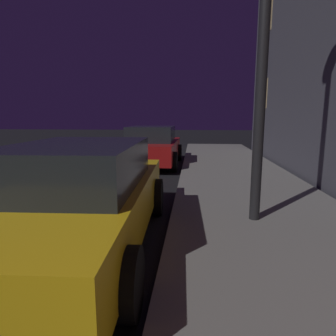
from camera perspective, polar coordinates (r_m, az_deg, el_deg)
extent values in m
cube|color=gold|center=(4.16, -16.71, -7.27)|extent=(1.95, 4.59, 0.64)
cube|color=#1E2328|center=(4.03, -17.10, 0.65)|extent=(1.66, 2.45, 0.56)
cylinder|color=black|center=(5.80, -20.40, -5.06)|extent=(0.24, 0.67, 0.66)
cylinder|color=black|center=(5.36, -2.32, -5.65)|extent=(0.24, 0.67, 0.66)
cylinder|color=black|center=(2.78, -7.92, -21.37)|extent=(0.24, 0.67, 0.66)
cube|color=maroon|center=(10.78, -3.07, 3.56)|extent=(1.82, 4.10, 0.64)
cube|color=#1E2328|center=(10.57, -3.23, 6.59)|extent=(1.58, 1.93, 0.56)
cylinder|color=black|center=(12.20, -6.32, 3.14)|extent=(0.23, 0.66, 0.66)
cylinder|color=black|center=(11.96, 2.11, 3.05)|extent=(0.23, 0.66, 0.66)
cylinder|color=black|center=(9.76, -9.39, 1.35)|extent=(0.23, 0.66, 0.66)
cylinder|color=black|center=(9.46, 1.14, 1.21)|extent=(0.23, 0.66, 0.66)
cylinder|color=black|center=(4.83, 18.16, 22.68)|extent=(0.16, 0.16, 5.45)
cube|color=#F2D17F|center=(13.76, 19.26, 26.16)|extent=(0.06, 0.90, 1.20)
cube|color=#F2D17F|center=(13.27, 18.43, 13.55)|extent=(0.06, 0.90, 1.20)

